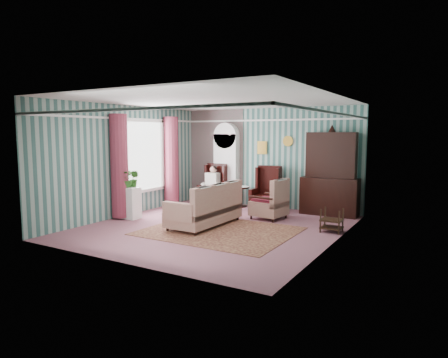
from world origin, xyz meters
The scene contains 17 objects.
floor centered at (0.00, 0.00, 0.00)m, with size 6.00×6.00×0.00m, color #905360.
room_shell centered at (-0.62, 0.18, 2.01)m, with size 5.53×6.02×2.91m.
bookcase centered at (-1.35, 2.84, 1.12)m, with size 0.80×0.28×2.24m, color silver.
dresser_hutch centered at (1.90, 2.72, 1.18)m, with size 1.50×0.56×2.36m, color black.
wingback_left centered at (-1.60, 2.45, 0.62)m, with size 0.76×0.80×1.25m, color black.
wingback_right centered at (0.15, 2.45, 0.62)m, with size 0.76×0.80×1.25m, color black.
seated_woman centered at (-1.60, 2.45, 0.59)m, with size 0.44×0.40×1.18m, color beige, non-canonical shape.
round_side_table centered at (-0.70, 2.60, 0.30)m, with size 0.50×0.50×0.60m, color black.
nest_table centered at (2.47, 0.90, 0.27)m, with size 0.45×0.38×0.54m, color black.
plant_stand centered at (-2.40, -0.30, 0.40)m, with size 0.55×0.35×0.80m, color silver.
rug centered at (0.30, -0.30, 0.01)m, with size 3.20×2.60×0.01m, color #4A1B18.
sofa centered at (-0.30, 0.01, 0.56)m, with size 2.05×0.98×1.11m, color beige.
floral_armchair centered at (0.70, 1.48, 0.52)m, with size 0.85×0.71×1.05m, color beige.
coffee_table centered at (-0.52, -0.09, 0.20)m, with size 0.97×0.53×0.40m, color black.
potted_plant_a centered at (-2.40, -0.40, 1.02)m, with size 0.39×0.34×0.44m, color #1C5219.
potted_plant_b centered at (-2.32, -0.17, 1.02)m, with size 0.24×0.19×0.43m, color #1F541A.
potted_plant_c centered at (-2.42, -0.30, 1.01)m, with size 0.24×0.24×0.43m, color #21571B.
Camera 1 is at (4.80, -7.74, 2.16)m, focal length 32.00 mm.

